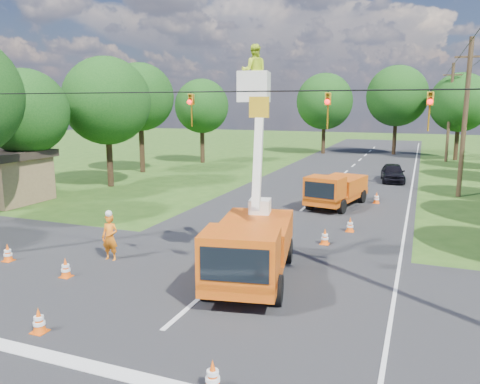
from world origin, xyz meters
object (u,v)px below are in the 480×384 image
at_px(traffic_cone_2, 325,237).
at_px(traffic_cone_5, 8,253).
at_px(traffic_cone_7, 377,198).
at_px(tree_left_f, 202,106).
at_px(traffic_cone_3, 350,225).
at_px(tree_far_c, 460,103).
at_px(tree_left_e, 140,97).
at_px(bucket_truck, 251,234).
at_px(tree_left_c, 25,112).
at_px(traffic_cone_4, 66,268).
at_px(tree_far_b, 397,96).
at_px(pole_right_mid, 465,117).
at_px(pole_right_far, 450,112).
at_px(traffic_cone_0, 39,321).
at_px(tree_far_a, 325,102).
at_px(tree_left_d, 107,101).
at_px(second_truck, 336,189).
at_px(traffic_cone_1, 213,376).
at_px(distant_car, 393,173).
at_px(ground_worker, 110,237).

xyz_separation_m(traffic_cone_2, traffic_cone_5, (-10.84, -6.57, 0.00)).
bearing_deg(traffic_cone_7, tree_left_f, 142.35).
height_order(traffic_cone_3, tree_far_c, tree_far_c).
bearing_deg(traffic_cone_3, tree_left_e, 146.25).
distance_m(bucket_truck, tree_far_c, 41.94).
bearing_deg(tree_left_c, tree_left_f, 85.37).
relative_size(traffic_cone_3, traffic_cone_4, 1.00).
height_order(traffic_cone_5, tree_far_b, tree_far_b).
bearing_deg(traffic_cone_4, pole_right_mid, 56.88).
height_order(pole_right_far, tree_far_b, tree_far_b).
height_order(traffic_cone_0, tree_far_c, tree_far_c).
relative_size(traffic_cone_2, tree_far_a, 0.07).
distance_m(traffic_cone_4, traffic_cone_7, 18.80).
relative_size(tree_left_c, tree_left_d, 0.87).
bearing_deg(traffic_cone_4, tree_far_a, 89.83).
distance_m(bucket_truck, traffic_cone_7, 14.84).
xyz_separation_m(pole_right_far, tree_left_e, (-25.30, -18.00, 1.38)).
relative_size(traffic_cone_3, tree_left_d, 0.08).
distance_m(traffic_cone_5, tree_far_c, 46.32).
bearing_deg(tree_left_f, second_truck, -44.54).
xyz_separation_m(traffic_cone_1, tree_far_a, (-7.33, 47.97, 5.83)).
height_order(bucket_truck, traffic_cone_5, bucket_truck).
bearing_deg(distant_car, tree_left_c, -150.21).
height_order(tree_left_f, tree_far_c, tree_far_c).
bearing_deg(tree_far_c, tree_left_d, -132.22).
bearing_deg(traffic_cone_3, tree_far_c, 79.28).
xyz_separation_m(second_truck, ground_worker, (-6.41, -12.65, -0.13)).
bearing_deg(traffic_cone_2, ground_worker, -145.57).
distance_m(traffic_cone_2, pole_right_far, 34.64).
xyz_separation_m(second_truck, tree_far_c, (7.91, 28.13, 5.02)).
bearing_deg(tree_far_a, traffic_cone_1, -81.31).
bearing_deg(tree_left_e, tree_left_c, -88.68).
distance_m(second_truck, tree_left_e, 20.84).
bearing_deg(tree_left_c, traffic_cone_2, -8.34).
bearing_deg(ground_worker, traffic_cone_4, -101.63).
bearing_deg(traffic_cone_7, traffic_cone_4, -118.13).
relative_size(ground_worker, pole_right_mid, 0.18).
distance_m(distant_car, tree_far_b, 21.36).
distance_m(second_truck, traffic_cone_5, 17.37).
bearing_deg(tree_left_d, tree_left_e, 104.42).
bearing_deg(distant_car, traffic_cone_7, -99.70).
height_order(tree_left_c, tree_far_c, tree_far_c).
xyz_separation_m(tree_left_c, tree_far_c, (26.00, 33.00, 0.62)).
relative_size(traffic_cone_0, tree_far_c, 0.08).
xyz_separation_m(pole_right_far, tree_left_d, (-23.50, -25.00, 1.02)).
height_order(pole_right_far, tree_left_d, pole_right_far).
bearing_deg(tree_far_c, tree_far_a, 176.05).
xyz_separation_m(traffic_cone_4, pole_right_mid, (13.63, 20.89, 4.75)).
relative_size(traffic_cone_1, tree_left_d, 0.08).
distance_m(ground_worker, pole_right_mid, 23.40).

